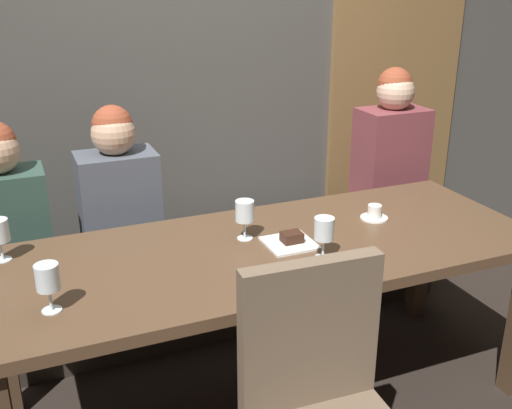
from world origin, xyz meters
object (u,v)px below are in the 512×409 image
at_px(diner_bearded, 118,190).
at_px(diner_far_end, 391,149).
at_px(espresso_cup, 374,213).
at_px(dining_table, 269,266).
at_px(banquette_bench, 214,283).
at_px(wine_glass_end_right, 324,230).
at_px(wine_glass_far_right, 245,213).
at_px(wine_glass_center_front, 48,279).
at_px(diner_redhead, 4,208).
at_px(chair_near_side, 324,405).
at_px(dessert_plate, 290,241).

xyz_separation_m(diner_bearded, diner_far_end, (1.48, -0.03, 0.04)).
bearing_deg(espresso_cup, diner_far_end, 50.99).
xyz_separation_m(dining_table, banquette_bench, (0.00, 0.70, -0.42)).
xyz_separation_m(diner_far_end, wine_glass_end_right, (-0.88, -0.86, 0.01)).
distance_m(diner_far_end, wine_glass_far_right, 1.23).
xyz_separation_m(dining_table, wine_glass_center_front, (-0.84, -0.18, 0.20)).
xyz_separation_m(banquette_bench, diner_far_end, (1.03, -0.02, 0.62)).
relative_size(dining_table, diner_bearded, 2.93).
relative_size(diner_redhead, wine_glass_far_right, 4.42).
relative_size(wine_glass_end_right, espresso_cup, 1.37).
xyz_separation_m(banquette_bench, wine_glass_far_right, (-0.06, -0.60, 0.62)).
bearing_deg(dining_table, chair_near_side, -100.99).
bearing_deg(wine_glass_end_right, diner_bearded, 124.21).
bearing_deg(wine_glass_end_right, espresso_cup, 33.21).
height_order(diner_redhead, diner_bearded, diner_bearded).
xyz_separation_m(diner_far_end, espresso_cup, (-0.49, -0.60, -0.08)).
relative_size(dining_table, banquette_bench, 0.88).
bearing_deg(wine_glass_end_right, dining_table, 130.00).
distance_m(diner_redhead, wine_glass_far_right, 1.07).
distance_m(wine_glass_end_right, wine_glass_far_right, 0.35).
height_order(banquette_bench, dessert_plate, dessert_plate).
height_order(dining_table, chair_near_side, chair_near_side).
relative_size(diner_redhead, wine_glass_end_right, 4.42).
height_order(dining_table, diner_redhead, diner_redhead).
bearing_deg(wine_glass_far_right, diner_far_end, 28.02).
xyz_separation_m(diner_far_end, wine_glass_far_right, (-1.09, -0.58, 0.01)).
height_order(banquette_bench, wine_glass_end_right, wine_glass_end_right).
bearing_deg(dessert_plate, wine_glass_far_right, 140.83).
relative_size(banquette_bench, espresso_cup, 20.83).
bearing_deg(dessert_plate, diner_far_end, 36.58).
distance_m(dining_table, espresso_cup, 0.56).
height_order(dining_table, diner_far_end, diner_far_end).
bearing_deg(chair_near_side, wine_glass_far_right, 84.52).
relative_size(diner_redhead, dessert_plate, 3.82).
relative_size(diner_redhead, diner_far_end, 0.87).
bearing_deg(chair_near_side, diner_far_end, 50.29).
relative_size(banquette_bench, diner_redhead, 3.45).
distance_m(diner_bearded, dessert_plate, 0.90).
relative_size(banquette_bench, dessert_plate, 13.16).
distance_m(diner_far_end, wine_glass_end_right, 1.23).
relative_size(chair_near_side, diner_bearded, 1.31).
bearing_deg(espresso_cup, diner_redhead, 157.57).
bearing_deg(dessert_plate, diner_redhead, 145.43).
bearing_deg(dining_table, espresso_cup, 8.80).
distance_m(banquette_bench, diner_redhead, 1.10).
height_order(dining_table, dessert_plate, dessert_plate).
height_order(banquette_bench, diner_bearded, diner_bearded).
xyz_separation_m(diner_redhead, diner_far_end, (1.98, -0.02, 0.06)).
bearing_deg(diner_redhead, dessert_plate, -34.57).
height_order(banquette_bench, chair_near_side, chair_near_side).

